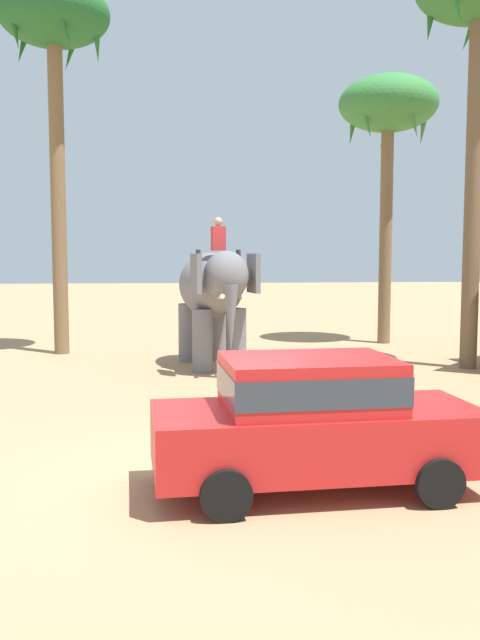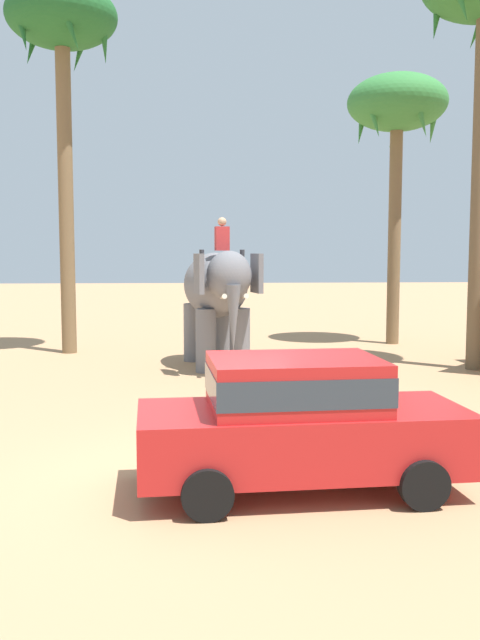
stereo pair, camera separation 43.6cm
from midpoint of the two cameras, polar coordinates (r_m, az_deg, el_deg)
name	(u,v)px [view 2 (the right image)]	position (r m, az deg, el deg)	size (l,w,h in m)	color
ground_plane	(200,479)	(9.51, -1.97, -12.89)	(120.00, 120.00, 0.00)	tan
car_sedan_foreground	(299,418)	(8.90, 6.28, -8.00)	(4.20, 2.08, 1.70)	red
elephant_with_mahout	(217,292)	(18.19, -1.19, 2.33)	(2.16, 4.00, 3.88)	slate
palm_tree_behind_elephant	(397,111)	(23.96, 13.23, 16.26)	(3.20, 3.20, 8.70)	brown
palm_tree_near_hut	(62,32)	(22.29, -13.75, 21.88)	(3.20, 3.20, 10.69)	brown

